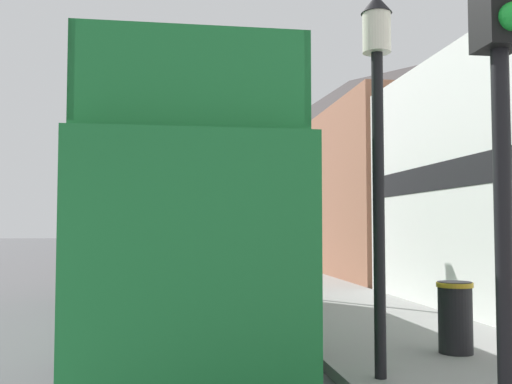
{
  "coord_description": "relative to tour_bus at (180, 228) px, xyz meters",
  "views": [
    {
      "loc": [
        3.29,
        -2.93,
        1.79
      ],
      "look_at": [
        4.65,
        6.7,
        2.36
      ],
      "focal_mm": 42.0,
      "sensor_mm": 36.0,
      "label": 1
    }
  ],
  "objects": [
    {
      "name": "brick_terrace_rear",
      "position": [
        8.12,
        16.23,
        2.59
      ],
      "size": [
        6.0,
        22.61,
        8.7
      ],
      "color": "#9E664C",
      "rests_on": "ground_plane"
    },
    {
      "name": "parked_car_ahead_of_bus",
      "position": [
        0.6,
        7.57,
        -1.1
      ],
      "size": [
        2.01,
        4.41,
        1.42
      ],
      "rotation": [
        0.0,
        0.0,
        0.06
      ],
      "color": "black",
      "rests_on": "ground_plane"
    },
    {
      "name": "litter_bin",
      "position": [
        3.55,
        -3.35,
        -1.13
      ],
      "size": [
        0.48,
        0.48,
        0.93
      ],
      "color": "black",
      "rests_on": "sidewalk"
    },
    {
      "name": "sidewalk",
      "position": [
        3.43,
        10.1,
        -1.69
      ],
      "size": [
        3.4,
        108.0,
        0.14
      ],
      "color": "gray",
      "rests_on": "ground_plane"
    },
    {
      "name": "lamp_post_second",
      "position": [
        2.38,
        3.48,
        1.56
      ],
      "size": [
        0.35,
        0.35,
        4.61
      ],
      "color": "black",
      "rests_on": "sidewalk"
    },
    {
      "name": "tour_bus",
      "position": [
        0.0,
        0.0,
        0.0
      ],
      "size": [
        2.57,
        10.29,
        3.85
      ],
      "rotation": [
        0.0,
        0.0,
        0.01
      ],
      "color": "#1E7A38",
      "rests_on": "ground_plane"
    },
    {
      "name": "traffic_signal",
      "position": [
        2.04,
        -7.14,
        1.09
      ],
      "size": [
        0.28,
        0.42,
        3.7
      ],
      "color": "black",
      "rests_on": "sidewalk"
    },
    {
      "name": "ground_plane",
      "position": [
        -3.44,
        13.1,
        -1.76
      ],
      "size": [
        144.0,
        144.0,
        0.0
      ],
      "primitive_type": "plane",
      "color": "#4C4C4F"
    },
    {
      "name": "lamp_post_nearest",
      "position": [
        2.12,
        -4.45,
        1.36
      ],
      "size": [
        0.35,
        0.35,
        4.28
      ],
      "color": "black",
      "rests_on": "sidewalk"
    }
  ]
}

